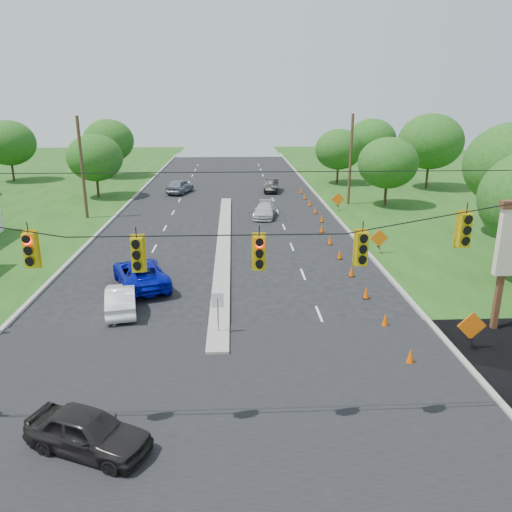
{
  "coord_description": "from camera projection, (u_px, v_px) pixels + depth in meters",
  "views": [
    {
      "loc": [
        0.77,
        -14.81,
        10.32
      ],
      "look_at": [
        1.87,
        9.04,
        2.8
      ],
      "focal_mm": 35.0,
      "sensor_mm": 36.0,
      "label": 1
    }
  ],
  "objects": [
    {
      "name": "ground",
      "position": [
        214.0,
        413.0,
        17.18
      ],
      "size": [
        160.0,
        160.0,
        0.0
      ],
      "primitive_type": "plane",
      "color": "black",
      "rests_on": "ground"
    },
    {
      "name": "cross_street",
      "position": [
        214.0,
        413.0,
        17.18
      ],
      "size": [
        160.0,
        14.0,
        0.02
      ],
      "primitive_type": "cube",
      "color": "black",
      "rests_on": "ground"
    },
    {
      "name": "curb_left",
      "position": [
        114.0,
        218.0,
        45.32
      ],
      "size": [
        0.25,
        110.0,
        0.16
      ],
      "primitive_type": "cube",
      "color": "gray",
      "rests_on": "ground"
    },
    {
      "name": "curb_right",
      "position": [
        334.0,
        216.0,
        46.2
      ],
      "size": [
        0.25,
        110.0,
        0.16
      ],
      "primitive_type": "cube",
      "color": "gray",
      "rests_on": "ground"
    },
    {
      "name": "median",
      "position": [
        224.0,
        244.0,
        37.19
      ],
      "size": [
        1.0,
        34.0,
        0.18
      ],
      "primitive_type": "cube",
      "color": "gray",
      "rests_on": "ground"
    },
    {
      "name": "median_sign",
      "position": [
        218.0,
        305.0,
        22.45
      ],
      "size": [
        0.55,
        0.06,
        2.05
      ],
      "color": "gray",
      "rests_on": "ground"
    },
    {
      "name": "signal_span",
      "position": [
        207.0,
        289.0,
        14.73
      ],
      "size": [
        25.6,
        0.32,
        9.0
      ],
      "color": "#422D1C",
      "rests_on": "ground"
    },
    {
      "name": "utility_pole_far_left",
      "position": [
        82.0,
        168.0,
        43.86
      ],
      "size": [
        0.28,
        0.28,
        9.0
      ],
      "primitive_type": "cylinder",
      "color": "#422D1C",
      "rests_on": "ground"
    },
    {
      "name": "utility_pole_far_right",
      "position": [
        350.0,
        160.0,
        49.72
      ],
      "size": [
        0.28,
        0.28,
        9.0
      ],
      "primitive_type": "cylinder",
      "color": "#422D1C",
      "rests_on": "ground"
    },
    {
      "name": "cone_0",
      "position": [
        410.0,
        356.0,
        20.27
      ],
      "size": [
        0.32,
        0.32,
        0.7
      ],
      "primitive_type": "cone",
      "color": "#F35100",
      "rests_on": "ground"
    },
    {
      "name": "cone_1",
      "position": [
        385.0,
        320.0,
        23.61
      ],
      "size": [
        0.32,
        0.32,
        0.7
      ],
      "primitive_type": "cone",
      "color": "#F35100",
      "rests_on": "ground"
    },
    {
      "name": "cone_2",
      "position": [
        366.0,
        292.0,
        26.94
      ],
      "size": [
        0.32,
        0.32,
        0.7
      ],
      "primitive_type": "cone",
      "color": "#F35100",
      "rests_on": "ground"
    },
    {
      "name": "cone_3",
      "position": [
        351.0,
        271.0,
        30.28
      ],
      "size": [
        0.32,
        0.32,
        0.7
      ],
      "primitive_type": "cone",
      "color": "#F35100",
      "rests_on": "ground"
    },
    {
      "name": "cone_4",
      "position": [
        340.0,
        254.0,
        33.61
      ],
      "size": [
        0.32,
        0.32,
        0.7
      ],
      "primitive_type": "cone",
      "color": "#F35100",
      "rests_on": "ground"
    },
    {
      "name": "cone_5",
      "position": [
        330.0,
        240.0,
        36.95
      ],
      "size": [
        0.32,
        0.32,
        0.7
      ],
      "primitive_type": "cone",
      "color": "#F35100",
      "rests_on": "ground"
    },
    {
      "name": "cone_6",
      "position": [
        322.0,
        228.0,
        40.28
      ],
      "size": [
        0.32,
        0.32,
        0.7
      ],
      "primitive_type": "cone",
      "color": "#F35100",
      "rests_on": "ground"
    },
    {
      "name": "cone_7",
      "position": [
        322.0,
        218.0,
        43.64
      ],
      "size": [
        0.32,
        0.32,
        0.7
      ],
      "primitive_type": "cone",
      "color": "#F35100",
      "rests_on": "ground"
    },
    {
      "name": "cone_8",
      "position": [
        315.0,
        210.0,
        46.98
      ],
      "size": [
        0.32,
        0.32,
        0.7
      ],
      "primitive_type": "cone",
      "color": "#F35100",
      "rests_on": "ground"
    },
    {
      "name": "cone_9",
      "position": [
        310.0,
        203.0,
        50.31
      ],
      "size": [
        0.32,
        0.32,
        0.7
      ],
      "primitive_type": "cone",
      "color": "#F35100",
      "rests_on": "ground"
    },
    {
      "name": "cone_10",
      "position": [
        305.0,
        196.0,
        53.65
      ],
      "size": [
        0.32,
        0.32,
        0.7
      ],
      "primitive_type": "cone",
      "color": "#F35100",
      "rests_on": "ground"
    },
    {
      "name": "cone_11",
      "position": [
        301.0,
        191.0,
        56.98
      ],
      "size": [
        0.32,
        0.32,
        0.7
      ],
      "primitive_type": "cone",
      "color": "#F35100",
      "rests_on": "ground"
    },
    {
      "name": "work_sign_0",
      "position": [
        472.0,
        327.0,
        21.13
      ],
      "size": [
        1.27,
        0.58,
        1.37
      ],
      "color": "black",
      "rests_on": "ground"
    },
    {
      "name": "work_sign_1",
      "position": [
        379.0,
        239.0,
        34.47
      ],
      "size": [
        1.27,
        0.58,
        1.37
      ],
      "color": "black",
      "rests_on": "ground"
    },
    {
      "name": "work_sign_2",
      "position": [
        338.0,
        200.0,
        47.81
      ],
      "size": [
        1.27,
        0.58,
        1.37
      ],
      "color": "black",
      "rests_on": "ground"
    },
    {
      "name": "tree_4",
      "position": [
        9.0,
        143.0,
        64.01
      ],
      "size": [
        6.72,
        6.72,
        7.84
      ],
      "color": "black",
      "rests_on": "ground"
    },
    {
      "name": "tree_5",
      "position": [
        95.0,
        158.0,
        53.38
      ],
      "size": [
        5.88,
        5.88,
        6.86
      ],
      "color": "black",
      "rests_on": "ground"
    },
    {
      "name": "tree_6",
      "position": [
        109.0,
        141.0,
        67.39
      ],
      "size": [
        6.72,
        6.72,
        7.84
      ],
      "color": "black",
      "rests_on": "ground"
    },
    {
      "name": "tree_9",
      "position": [
        388.0,
        163.0,
        48.97
      ],
      "size": [
        5.88,
        5.88,
        6.86
      ],
      "color": "black",
      "rests_on": "ground"
    },
    {
      "name": "tree_10",
      "position": [
        431.0,
        142.0,
        58.47
      ],
      "size": [
        7.56,
        7.56,
        8.82
      ],
      "color": "black",
      "rests_on": "ground"
    },
    {
      "name": "tree_11",
      "position": [
        372.0,
        140.0,
        68.97
      ],
      "size": [
        6.72,
        6.72,
        7.84
      ],
      "color": "black",
      "rests_on": "ground"
    },
    {
      "name": "tree_12",
      "position": [
        339.0,
        149.0,
        62.22
      ],
      "size": [
        5.88,
        5.88,
        6.86
      ],
      "color": "black",
      "rests_on": "ground"
    },
    {
      "name": "black_sedan",
      "position": [
        88.0,
        432.0,
        15.14
      ],
      "size": [
        4.3,
        3.04,
        1.36
      ],
      "primitive_type": "imported",
      "rotation": [
        0.0,
        0.0,
        1.17
      ],
      "color": "black",
      "rests_on": "ground"
    },
    {
      "name": "white_sedan",
      "position": [
        121.0,
        299.0,
        25.22
      ],
      "size": [
        2.21,
        4.3,
        1.35
      ],
      "primitive_type": "imported",
      "rotation": [
        0.0,
        0.0,
        3.34
      ],
      "color": "white",
      "rests_on": "ground"
    },
    {
      "name": "blue_pickup",
      "position": [
        141.0,
        273.0,
        28.6
      ],
      "size": [
        4.34,
        6.11,
        1.55
      ],
      "primitive_type": "imported",
      "rotation": [
        0.0,
        0.0,
        3.5
      ],
      "color": "#050DAB",
      "rests_on": "ground"
    },
    {
      "name": "silver_car_far",
      "position": [
        265.0,
        210.0,
        45.44
      ],
      "size": [
        2.57,
        4.71,
        1.29
      ],
      "primitive_type": "imported",
      "rotation": [
        0.0,
        0.0,
        -0.18
      ],
      "color": "beige",
      "rests_on": "ground"
    },
    {
      "name": "silver_car_oncoming",
      "position": [
        180.0,
        186.0,
        57.11
      ],
      "size": [
        3.2,
        5.06,
        1.6
      ],
      "primitive_type": "imported",
      "rotation": [
        0.0,
        0.0,
        2.84
      ],
      "color": "slate",
      "rests_on": "ground"
    },
    {
      "name": "dark_car_receding",
      "position": [
        271.0,
        186.0,
        58.04
      ],
      "size": [
        2.04,
        4.53,
        1.44
      ],
      "primitive_type": "imported",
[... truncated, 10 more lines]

